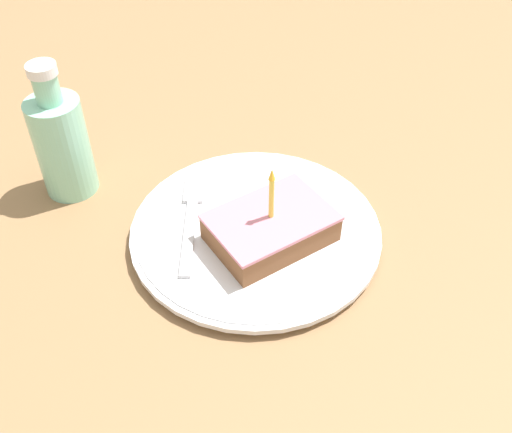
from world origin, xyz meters
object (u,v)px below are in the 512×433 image
plate (256,232)px  fork (191,216)px  cake_slice (271,227)px  bottle (62,143)px

plate → fork: size_ratio=1.98×
plate → cake_slice: bearing=9.2°
bottle → plate: bearing=35.4°
fork → cake_slice: bearing=36.2°
cake_slice → fork: bearing=-143.8°
bottle → fork: bearing=31.4°
fork → bottle: bearing=-148.6°
cake_slice → plate: bearing=-170.8°
plate → fork: fork is taller
cake_slice → fork: 0.10m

